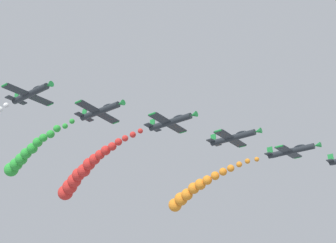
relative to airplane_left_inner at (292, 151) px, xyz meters
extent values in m
cube|color=#23282D|center=(-9.66, 4.52, -0.54)|extent=(3.80, 1.20, 0.21)
cube|color=#1E8438|center=(-9.65, 4.42, 0.38)|extent=(0.15, 1.10, 1.60)
cylinder|color=#23282D|center=(0.00, -0.18, -0.03)|extent=(1.16, 9.00, 1.16)
cone|color=#1E8438|center=(0.00, 4.92, -0.03)|extent=(1.11, 1.20, 1.11)
cube|color=#23282D|center=(-0.01, -0.58, -0.13)|extent=(9.19, 1.90, 0.73)
cylinder|color=#1E8438|center=(-4.60, -0.58, 0.15)|extent=(0.38, 1.40, 0.38)
cylinder|color=#1E8438|center=(4.58, -0.58, -0.41)|extent=(0.38, 1.40, 0.38)
cube|color=#23282D|center=(0.00, -4.18, 0.02)|extent=(3.80, 1.20, 0.41)
cube|color=#1E8438|center=(0.06, -4.28, 0.93)|extent=(0.24, 1.10, 1.61)
ellipsoid|color=black|center=(0.03, 1.62, 0.46)|extent=(0.84, 2.20, 0.75)
sphere|color=orange|center=(0.05, -7.23, -0.19)|extent=(0.94, 0.94, 0.94)
sphere|color=orange|center=(0.06, -9.28, -0.14)|extent=(1.08, 1.08, 1.08)
sphere|color=orange|center=(-0.25, -11.33, -0.33)|extent=(1.22, 1.22, 1.22)
sphere|color=orange|center=(-0.34, -13.38, -0.72)|extent=(1.52, 1.52, 1.52)
sphere|color=orange|center=(-0.67, -15.43, -1.00)|extent=(1.69, 1.69, 1.69)
sphere|color=orange|center=(-0.84, -17.48, -1.46)|extent=(1.86, 1.86, 1.86)
sphere|color=orange|center=(-0.89, -19.53, -2.05)|extent=(2.07, 2.07, 2.07)
sphere|color=orange|center=(-1.28, -21.58, -2.53)|extent=(2.45, 2.45, 2.45)
sphere|color=orange|center=(-1.73, -23.63, -2.97)|extent=(2.55, 2.55, 2.55)
sphere|color=orange|center=(-2.07, -25.68, -3.97)|extent=(2.66, 2.66, 2.66)
sphere|color=orange|center=(-2.61, -27.73, -4.60)|extent=(3.03, 3.03, 3.03)
sphere|color=orange|center=(-3.14, -29.78, -5.56)|extent=(3.08, 3.08, 3.08)
cylinder|color=#23282D|center=(9.49, -7.37, 1.36)|extent=(1.10, 9.00, 1.10)
cone|color=#1E8438|center=(9.49, -2.27, 1.36)|extent=(1.05, 1.20, 1.05)
cube|color=#23282D|center=(9.49, -7.77, 1.26)|extent=(9.20, 1.90, 0.19)
cylinder|color=#1E8438|center=(4.89, -7.77, 1.26)|extent=(0.36, 1.40, 0.36)
cylinder|color=#1E8438|center=(14.09, -7.77, 1.27)|extent=(0.36, 1.40, 0.36)
cube|color=#23282D|center=(9.49, -11.37, 1.41)|extent=(3.80, 1.20, 0.18)
cube|color=#1E8438|center=(9.49, -11.47, 2.33)|extent=(0.14, 1.10, 1.60)
ellipsoid|color=black|center=(9.49, -5.57, 1.86)|extent=(0.80, 2.20, 0.70)
cylinder|color=#23282D|center=(18.95, -14.75, 3.10)|extent=(1.12, 9.00, 1.12)
cone|color=#1E8438|center=(18.95, -9.65, 3.10)|extent=(1.07, 1.20, 1.07)
cube|color=#23282D|center=(18.96, -15.15, 3.00)|extent=(9.20, 1.90, 0.37)
cylinder|color=#1E8438|center=(14.36, -15.15, 2.91)|extent=(0.37, 1.40, 0.37)
cylinder|color=#1E8438|center=(23.55, -15.15, 3.10)|extent=(0.37, 1.40, 0.37)
cube|color=#23282D|center=(18.95, -18.75, 3.15)|extent=(3.80, 1.20, 0.26)
cube|color=#1E8438|center=(18.93, -18.85, 4.07)|extent=(0.17, 1.10, 1.60)
ellipsoid|color=black|center=(18.94, -12.95, 3.60)|extent=(0.81, 2.20, 0.72)
sphere|color=red|center=(18.96, -21.73, 3.21)|extent=(0.98, 0.98, 0.98)
sphere|color=red|center=(18.86, -23.72, 2.99)|extent=(1.21, 1.21, 1.21)
sphere|color=red|center=(18.86, -25.70, 2.72)|extent=(1.27, 1.27, 1.27)
sphere|color=red|center=(18.58, -27.68, 2.54)|extent=(1.48, 1.48, 1.48)
sphere|color=red|center=(18.26, -29.67, 2.15)|extent=(1.72, 1.72, 1.72)
sphere|color=red|center=(18.08, -31.65, 1.81)|extent=(2.00, 2.00, 2.00)
sphere|color=red|center=(17.71, -33.63, 1.45)|extent=(2.01, 2.01, 2.01)
sphere|color=red|center=(17.28, -35.62, 0.99)|extent=(2.31, 2.31, 2.31)
sphere|color=red|center=(16.91, -37.60, 0.45)|extent=(2.63, 2.63, 2.63)
sphere|color=red|center=(16.44, -39.58, -0.44)|extent=(2.80, 2.80, 2.80)
sphere|color=red|center=(16.14, -41.57, -0.90)|extent=(2.80, 2.80, 2.80)
sphere|color=red|center=(15.44, -43.55, -1.72)|extent=(3.05, 3.05, 3.05)
sphere|color=red|center=(14.88, -45.53, -2.60)|extent=(3.31, 3.31, 3.31)
sphere|color=red|center=(14.33, -47.52, -3.52)|extent=(3.41, 3.41, 3.41)
cylinder|color=#23282D|center=(27.87, -23.63, 4.39)|extent=(1.15, 9.00, 1.15)
cone|color=#1E8438|center=(27.87, -18.53, 4.39)|extent=(1.10, 1.20, 1.10)
cube|color=#23282D|center=(27.88, -24.03, 4.29)|extent=(9.20, 1.90, 0.64)
cylinder|color=#1E8438|center=(23.29, -24.03, 4.06)|extent=(0.38, 1.40, 0.38)
cylinder|color=#1E8438|center=(32.47, -24.03, 4.52)|extent=(0.38, 1.40, 0.38)
cube|color=#23282D|center=(27.87, -27.63, 4.44)|extent=(3.80, 1.20, 0.37)
cube|color=#1E8438|center=(27.83, -27.73, 5.36)|extent=(0.22, 1.10, 1.60)
ellipsoid|color=black|center=(27.85, -21.83, 4.89)|extent=(0.83, 2.20, 0.74)
sphere|color=green|center=(27.93, -30.87, 4.46)|extent=(0.99, 0.99, 0.99)
sphere|color=green|center=(27.65, -33.11, 4.17)|extent=(1.06, 1.06, 1.06)
sphere|color=green|center=(27.76, -35.35, 4.21)|extent=(1.44, 1.44, 1.44)
sphere|color=green|center=(27.45, -37.59, 3.73)|extent=(1.61, 1.61, 1.61)
sphere|color=green|center=(27.41, -39.82, 3.52)|extent=(1.64, 1.64, 1.64)
sphere|color=green|center=(27.04, -42.06, 3.22)|extent=(1.97, 1.97, 1.97)
sphere|color=green|center=(26.58, -44.30, 2.57)|extent=(2.20, 2.20, 2.20)
sphere|color=green|center=(26.37, -46.54, 2.04)|extent=(2.26, 2.26, 2.26)
sphere|color=green|center=(25.85, -48.78, 1.43)|extent=(2.53, 2.53, 2.53)
sphere|color=green|center=(25.44, -51.01, 0.84)|extent=(2.67, 2.67, 2.67)
sphere|color=green|center=(25.01, -53.25, 0.23)|extent=(3.06, 3.06, 3.06)
cylinder|color=#23282D|center=(37.45, -30.90, 6.11)|extent=(1.13, 9.00, 1.13)
cone|color=#1E8438|center=(37.45, -25.80, 6.11)|extent=(1.07, 1.20, 1.07)
cube|color=#23282D|center=(37.45, -31.30, 6.01)|extent=(9.20, 1.90, 0.44)
cylinder|color=#1E8438|center=(32.85, -31.30, 6.14)|extent=(0.37, 1.40, 0.37)
cylinder|color=#1E8438|center=(42.05, -31.30, 5.88)|extent=(0.37, 1.40, 0.37)
cube|color=#23282D|center=(37.45, -34.90, 6.16)|extent=(3.80, 1.20, 0.29)
cube|color=#1E8438|center=(37.48, -35.00, 7.07)|extent=(0.19, 1.10, 1.60)
ellipsoid|color=black|center=(37.47, -29.10, 6.60)|extent=(0.82, 2.20, 0.72)
sphere|color=white|center=(37.36, -38.05, 6.14)|extent=(1.00, 1.00, 1.00)
sphere|color=white|center=(37.22, -40.20, 6.01)|extent=(1.13, 1.13, 1.13)
camera|label=1|loc=(72.67, 25.23, -27.72)|focal=43.95mm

